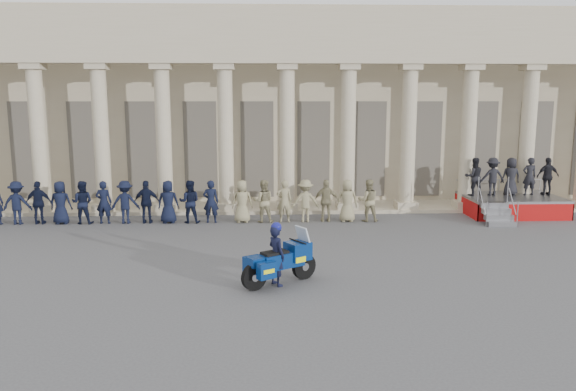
{
  "coord_description": "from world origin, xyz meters",
  "views": [
    {
      "loc": [
        0.43,
        -15.87,
        4.86
      ],
      "look_at": [
        1.15,
        3.01,
        1.6
      ],
      "focal_mm": 35.0,
      "sensor_mm": 36.0,
      "label": 1
    }
  ],
  "objects": [
    {
      "name": "officer_rank",
      "position": [
        -4.74,
        6.06,
        0.85
      ],
      "size": [
        18.97,
        0.64,
        1.7
      ],
      "color": "black",
      "rests_on": "ground"
    },
    {
      "name": "building",
      "position": [
        -0.0,
        14.74,
        4.52
      ],
      "size": [
        40.0,
        12.5,
        9.0
      ],
      "color": "tan",
      "rests_on": "ground"
    },
    {
      "name": "ground",
      "position": [
        0.0,
        0.0,
        0.0
      ],
      "size": [
        90.0,
        90.0,
        0.0
      ],
      "primitive_type": "plane",
      "color": "#474749",
      "rests_on": "ground"
    },
    {
      "name": "reviewing_stand",
      "position": [
        10.61,
        7.24,
        1.29
      ],
      "size": [
        4.06,
        3.84,
        2.41
      ],
      "color": "gray",
      "rests_on": "ground"
    },
    {
      "name": "motorcycle",
      "position": [
        0.77,
        -1.57,
        0.64
      ],
      "size": [
        2.01,
        1.57,
        1.48
      ],
      "rotation": [
        0.0,
        0.0,
        0.58
      ],
      "color": "black",
      "rests_on": "ground"
    },
    {
      "name": "rider",
      "position": [
        0.67,
        -1.64,
        0.85
      ],
      "size": [
        0.64,
        0.7,
        1.7
      ],
      "rotation": [
        0.0,
        0.0,
        2.15
      ],
      "color": "black",
      "rests_on": "ground"
    }
  ]
}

